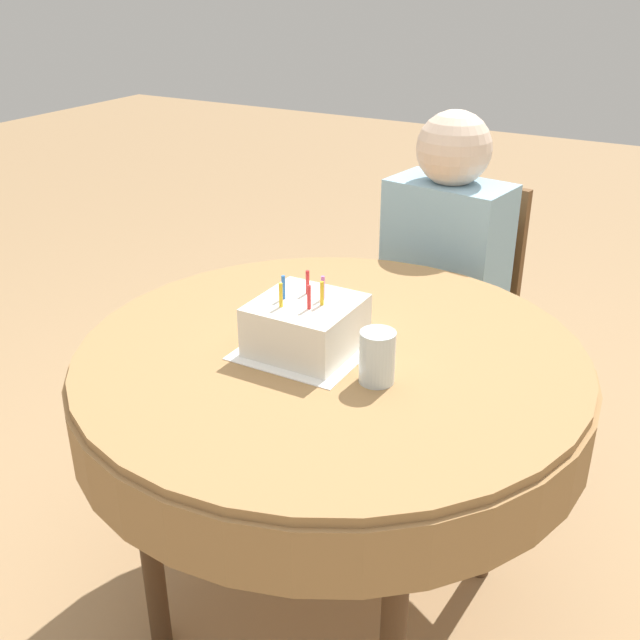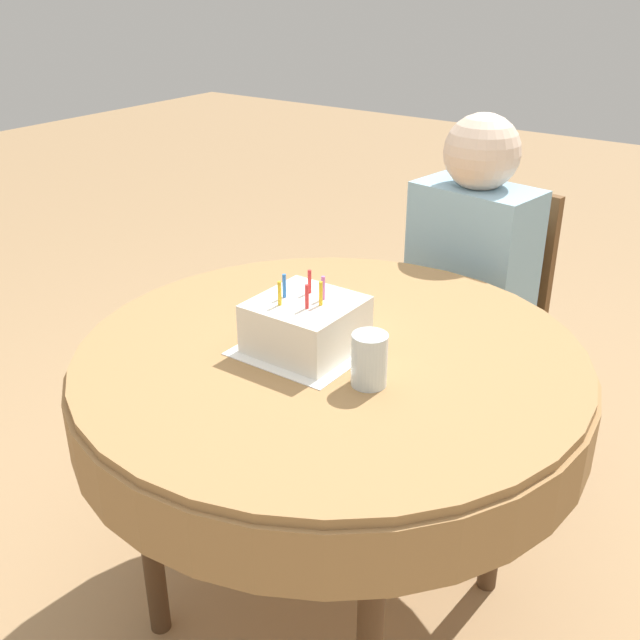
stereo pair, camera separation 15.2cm
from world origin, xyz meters
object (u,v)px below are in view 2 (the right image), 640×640
(chair, at_px, (478,323))
(person, at_px, (467,269))
(birthday_cake, at_px, (306,324))
(drinking_glass, at_px, (369,360))

(chair, relative_size, person, 0.79)
(birthday_cake, bearing_deg, drinking_glass, -14.93)
(chair, distance_m, drinking_glass, 0.99)
(chair, xyz_separation_m, birthday_cake, (-0.03, -0.86, 0.33))
(birthday_cake, height_order, drinking_glass, birthday_cake)
(chair, height_order, person, person)
(chair, distance_m, birthday_cake, 0.93)
(chair, xyz_separation_m, person, (-0.01, -0.09, 0.21))
(person, xyz_separation_m, drinking_glass, (0.18, -0.83, 0.12))
(drinking_glass, bearing_deg, person, 102.01)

